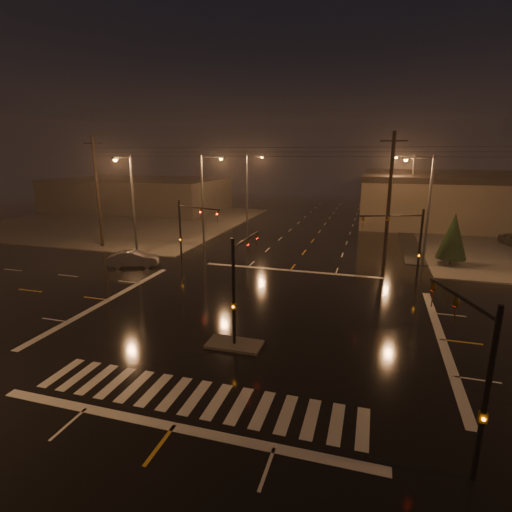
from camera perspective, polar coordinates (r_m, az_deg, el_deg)
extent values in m
plane|color=black|center=(25.86, -0.10, -8.77)|extent=(140.00, 140.00, 0.00)
cube|color=#46433E|center=(65.12, -18.18, 4.83)|extent=(36.00, 36.00, 0.12)
cube|color=#46433E|center=(22.38, -3.11, -12.46)|extent=(3.00, 1.60, 0.15)
cube|color=beige|center=(18.44, -8.63, -19.32)|extent=(15.00, 2.60, 0.01)
cube|color=beige|center=(17.00, -11.71, -22.78)|extent=(16.00, 0.50, 0.01)
cube|color=beige|center=(35.91, 4.94, -2.06)|extent=(16.00, 0.50, 0.01)
cube|color=#45403D|center=(77.43, -16.39, 8.45)|extent=(30.00, 18.00, 5.60)
cylinder|color=black|center=(21.22, -3.22, -5.41)|extent=(0.18, 0.18, 6.00)
cylinder|color=black|center=(22.58, -1.38, 2.44)|extent=(0.12, 4.50, 0.12)
imported|color=#594707|center=(24.48, 0.08, 3.28)|extent=(0.16, 0.20, 1.00)
cube|color=#594707|center=(21.47, -3.19, -7.16)|extent=(0.25, 0.18, 0.35)
cylinder|color=black|center=(34.22, 22.35, 1.23)|extent=(0.18, 0.18, 6.00)
cylinder|color=black|center=(32.76, 18.81, 5.46)|extent=(4.74, 1.82, 0.12)
imported|color=#594707|center=(31.99, 15.05, 5.45)|extent=(0.24, 0.22, 1.00)
cube|color=#594707|center=(34.38, 22.24, 0.10)|extent=(0.25, 0.18, 0.35)
cylinder|color=black|center=(38.18, -10.76, 3.36)|extent=(0.18, 0.18, 6.00)
cylinder|color=black|center=(35.99, -8.21, 6.84)|extent=(4.74, 1.82, 0.12)
imported|color=#594707|center=(34.47, -5.53, 6.50)|extent=(0.24, 0.22, 1.00)
cube|color=#594707|center=(38.32, -10.71, 2.34)|extent=(0.25, 0.18, 0.35)
cylinder|color=black|center=(14.69, 30.02, -17.07)|extent=(0.18, 0.18, 6.00)
cylinder|color=black|center=(15.20, 27.15, -5.26)|extent=(1.48, 3.80, 0.12)
imported|color=#594707|center=(16.70, 24.07, -3.40)|extent=(0.22, 0.24, 1.00)
cube|color=#594707|center=(15.05, 29.66, -19.37)|extent=(0.25, 0.18, 0.35)
cylinder|color=#38383A|center=(44.98, -7.65, 7.73)|extent=(0.24, 0.24, 10.00)
cylinder|color=#38383A|center=(44.20, -6.40, 13.89)|extent=(2.40, 0.14, 0.14)
cube|color=#38383A|center=(43.78, -5.03, 13.85)|extent=(0.70, 0.30, 0.18)
sphere|color=#FF9A2D|center=(43.79, -5.03, 13.68)|extent=(0.32, 0.32, 0.32)
cylinder|color=#38383A|center=(59.86, -1.33, 9.52)|extent=(0.24, 0.24, 10.00)
cylinder|color=#38383A|center=(59.27, -0.22, 14.12)|extent=(2.40, 0.14, 0.14)
cube|color=#38383A|center=(58.97, 0.83, 14.07)|extent=(0.70, 0.30, 0.18)
sphere|color=#FF9A2D|center=(58.97, 0.83, 13.94)|extent=(0.32, 0.32, 0.32)
cylinder|color=#38383A|center=(39.38, 23.37, 5.72)|extent=(0.24, 0.24, 10.00)
cylinder|color=#38383A|center=(38.91, 22.29, 12.85)|extent=(2.40, 0.14, 0.14)
cube|color=#38383A|center=(38.82, 20.64, 12.93)|extent=(0.70, 0.30, 0.18)
sphere|color=#FF9A2D|center=(38.83, 20.62, 12.74)|extent=(0.32, 0.32, 0.32)
cylinder|color=#38383A|center=(59.17, 21.29, 8.49)|extent=(0.24, 0.24, 10.00)
cylinder|color=#38383A|center=(58.85, 20.53, 13.23)|extent=(2.40, 0.14, 0.14)
cube|color=#38383A|center=(58.80, 19.43, 13.27)|extent=(0.70, 0.30, 0.18)
sphere|color=#FF9A2D|center=(58.80, 19.42, 13.14)|extent=(0.32, 0.32, 0.32)
cylinder|color=#38383A|center=(41.48, -17.08, 6.66)|extent=(0.24, 0.24, 10.00)
cylinder|color=#38383A|center=(40.16, -18.56, 13.19)|extent=(0.14, 2.40, 0.14)
cube|color=#38383A|center=(39.26, -19.48, 13.03)|extent=(0.30, 0.70, 0.18)
sphere|color=#FF9A2D|center=(39.26, -19.47, 12.84)|extent=(0.32, 0.32, 0.32)
cylinder|color=black|center=(46.89, -21.68, 8.35)|extent=(0.32, 0.32, 12.00)
cube|color=black|center=(46.71, -22.29, 14.69)|extent=(2.20, 0.12, 0.12)
cylinder|color=black|center=(37.01, 18.44, 7.24)|extent=(0.32, 0.32, 12.00)
cube|color=black|center=(36.78, 19.11, 15.28)|extent=(2.20, 0.12, 0.12)
cylinder|color=black|center=(41.46, 25.96, -0.75)|extent=(0.18, 0.18, 0.70)
cone|color=black|center=(40.94, 26.34, 2.57)|extent=(2.70, 2.70, 4.22)
imported|color=#595A61|center=(38.55, -17.06, -0.37)|extent=(4.74, 3.19, 1.48)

